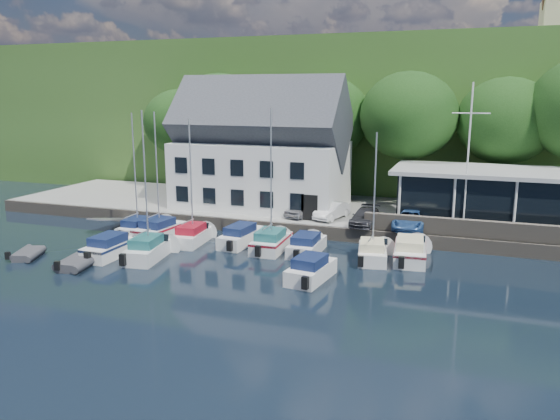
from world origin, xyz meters
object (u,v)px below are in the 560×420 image
Objects in this scene: boat_r2_3 at (311,267)px; boat_r2_1 at (146,187)px; club_pavilion at (483,196)px; boat_r1_5 at (307,243)px; car_white at (332,211)px; flagpole at (468,159)px; boat_r1_2 at (191,184)px; dinghy_0 at (28,253)px; car_dgrey at (365,217)px; boat_r2_0 at (111,245)px; boat_r1_7 at (410,249)px; boat_r1_0 at (135,181)px; boat_r1_6 at (375,197)px; car_silver at (302,208)px; car_blue at (410,219)px; boat_r1_1 at (157,177)px; boat_r1_3 at (242,234)px; harbor_building at (261,156)px; boat_r1_4 at (271,186)px.

boat_r2_1 is at bearing -174.43° from boat_r2_3.
boat_r1_5 is at bearing -141.77° from club_pavilion.
car_white is 10.76m from flagpole.
boat_r1_2 is 11.59m from dinghy_0.
boat_r2_0 is (-15.00, -10.19, -0.86)m from car_dgrey.
car_dgrey reaches higher than boat_r1_5.
flagpole is 1.66× the size of boat_r2_0.
car_white is at bearing 32.97° from boat_r1_2.
car_white is at bearing 175.21° from flagpole.
flagpole is 7.93m from boat_r1_7.
boat_r2_3 is at bearing -20.27° from boat_r1_0.
boat_r1_6 is at bearing 9.28° from boat_r2_1.
dinghy_0 is at bearing -116.38° from boat_r1_0.
car_silver is 0.93× the size of car_blue.
boat_r1_0 is 0.88× the size of boat_r2_1.
boat_r1_1 is (-22.67, -8.53, 1.52)m from club_pavilion.
car_white is at bearing 133.91° from boat_r1_7.
boat_r1_7 is (11.80, 0.07, 0.03)m from boat_r1_3.
boat_r2_1 is (-19.19, -10.28, -1.42)m from flagpole.
car_white is 8.81m from boat_r1_7.
boat_r2_3 is 1.98× the size of dinghy_0.
boat_r2_0 is (-3.57, -4.71, -3.52)m from boat_r1_2.
boat_r1_2 is (-19.63, -8.99, 1.22)m from club_pavilion.
car_silver is 15.08m from boat_r2_0.
club_pavilion is at bearing 20.99° from car_silver.
car_dgrey is 1.01× the size of car_blue.
car_white is (2.48, -0.11, -0.02)m from car_silver.
boat_r1_0 is 0.98× the size of boat_r1_2.
harbor_building is 17.35m from boat_r2_3.
harbor_building is 10.19m from boat_r1_1.
boat_r2_0 is at bearing -136.84° from boat_r1_3.
boat_r1_3 is (-7.98, -4.59, -0.88)m from car_dgrey.
boat_r1_5 is (11.55, -0.23, -3.89)m from boat_r1_1.
car_blue is 0.45× the size of boat_r1_1.
flagpole is at bearing 8.91° from car_blue.
flagpole is at bearing 26.22° from boat_r2_0.
dinghy_0 is (-17.14, -13.49, -1.30)m from car_white.
harbor_building reaches higher than club_pavilion.
car_dgrey is 12.95m from boat_r1_2.
boat_r2_1 is (2.73, 0.30, 3.99)m from boat_r2_0.
boat_r1_5 is at bearing 17.83° from boat_r2_1.
boat_r2_0 is at bearing -172.79° from boat_r2_3.
boat_r1_3 is (8.45, 0.33, -3.44)m from boat_r1_0.
boat_r1_2 is (-1.63, -9.49, -1.08)m from harbor_building.
car_silver is 8.71m from car_blue.
club_pavilion is (18.00, -0.50, -2.30)m from harbor_building.
boat_r2_0 is (-12.19, -11.39, -0.88)m from car_white.
boat_r1_0 is at bearing -164.77° from car_blue.
boat_r1_4 is at bearing -147.27° from car_blue.
dinghy_0 is at bearing -125.41° from car_silver.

